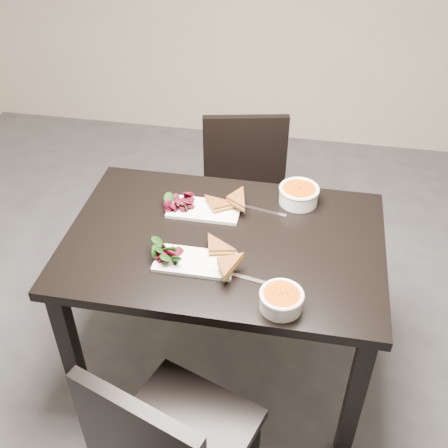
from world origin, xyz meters
name	(u,v)px	position (x,y,z in m)	size (l,w,h in m)	color
ground	(273,445)	(0.00, 0.00, 0.00)	(5.00, 5.00, 0.00)	#47474C
table	(224,258)	(-0.27, 0.37, 0.65)	(1.20, 0.80, 0.75)	black
chair_near	(167,445)	(-0.32, -0.34, 0.48)	(0.54, 0.54, 0.85)	black
chair_far	(245,192)	(-0.28, 1.05, 0.48)	(0.50, 0.50, 0.85)	black
plate_near	(195,262)	(-0.35, 0.21, 0.76)	(0.28, 0.14, 0.01)	white
sandwich_near	(213,255)	(-0.28, 0.23, 0.79)	(0.14, 0.11, 0.05)	#9A5320
salad_near	(167,253)	(-0.45, 0.21, 0.78)	(0.09, 0.08, 0.04)	black
soup_bowl_near	(281,299)	(-0.02, 0.06, 0.79)	(0.15, 0.15, 0.07)	white
cutlery_near	(253,280)	(-0.13, 0.16, 0.75)	(0.18, 0.02, 0.00)	silver
plate_far	(204,210)	(-0.38, 0.52, 0.76)	(0.29, 0.14, 0.01)	white
sandwich_far	(219,208)	(-0.31, 0.50, 0.79)	(0.14, 0.11, 0.05)	#9A5320
salad_far	(180,202)	(-0.48, 0.52, 0.78)	(0.09, 0.08, 0.04)	black
soup_bowl_far	(299,194)	(-0.01, 0.65, 0.79)	(0.16, 0.16, 0.07)	white
cutlery_far	(265,211)	(-0.14, 0.56, 0.75)	(0.18, 0.02, 0.00)	silver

